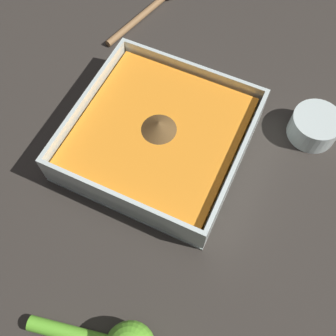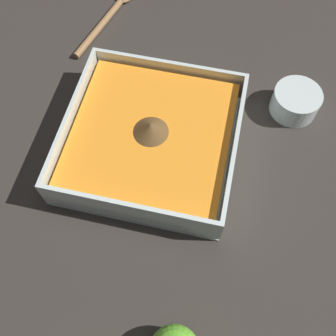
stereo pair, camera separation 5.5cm
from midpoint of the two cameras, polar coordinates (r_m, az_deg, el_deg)
The scene contains 4 objects.
ground_plane at distance 0.60m, azimuth -3.28°, elevation 2.87°, with size 4.00×4.00×0.00m, color #332D28.
square_dish at distance 0.58m, azimuth -5.12°, elevation 3.87°, with size 0.25×0.25×0.06m.
spice_bowl at distance 0.65m, azimuth 15.68°, elevation 8.97°, with size 0.07×0.07×0.04m.
wooden_spoon at distance 0.79m, azimuth -10.82°, elevation 20.60°, with size 0.19×0.07×0.01m.
Camera 2 is at (-0.30, -0.07, 0.52)m, focal length 42.00 mm.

